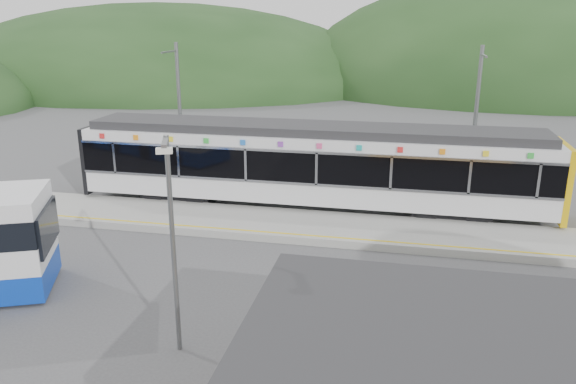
# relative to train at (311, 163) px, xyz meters

# --- Properties ---
(ground) EXTENTS (120.00, 120.00, 0.00)m
(ground) POSITION_rel_train_xyz_m (-0.05, -6.00, -2.06)
(ground) COLOR #4C4C4F
(ground) RESTS_ON ground
(hills) EXTENTS (146.00, 149.00, 26.00)m
(hills) POSITION_rel_train_xyz_m (6.13, -0.71, -2.06)
(hills) COLOR #1E3D19
(hills) RESTS_ON ground
(platform) EXTENTS (26.00, 3.20, 0.30)m
(platform) POSITION_rel_train_xyz_m (-0.05, -2.70, -1.91)
(platform) COLOR #9E9E99
(platform) RESTS_ON ground
(yellow_line) EXTENTS (26.00, 0.10, 0.01)m
(yellow_line) POSITION_rel_train_xyz_m (-0.05, -4.00, -1.76)
(yellow_line) COLOR yellow
(yellow_line) RESTS_ON platform
(train) EXTENTS (20.44, 3.01, 3.74)m
(train) POSITION_rel_train_xyz_m (0.00, 0.00, 0.00)
(train) COLOR black
(train) RESTS_ON ground
(catenary_mast_west) EXTENTS (0.18, 1.80, 7.00)m
(catenary_mast_west) POSITION_rel_train_xyz_m (-7.05, 2.56, 1.58)
(catenary_mast_west) COLOR slate
(catenary_mast_west) RESTS_ON ground
(catenary_mast_east) EXTENTS (0.18, 1.80, 7.00)m
(catenary_mast_east) POSITION_rel_train_xyz_m (6.95, 2.56, 1.58)
(catenary_mast_east) COLOR slate
(catenary_mast_east) RESTS_ON ground
(lamp_post) EXTENTS (0.44, 1.04, 5.56)m
(lamp_post) POSITION_rel_train_xyz_m (-1.37, -11.78, 1.27)
(lamp_post) COLOR slate
(lamp_post) RESTS_ON ground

